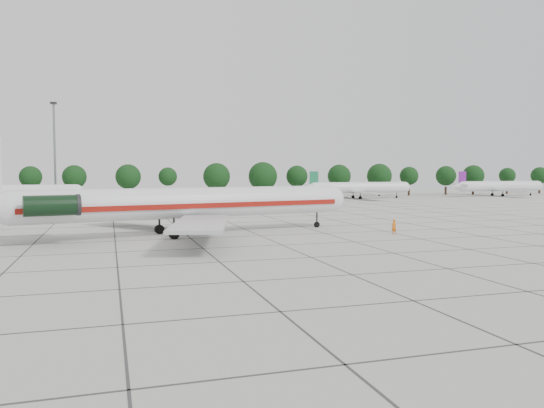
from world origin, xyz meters
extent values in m
plane|color=#BBBBB3|center=(0.00, 0.00, 0.00)|extent=(260.00, 260.00, 0.00)
cube|color=#383838|center=(0.00, 15.00, 0.01)|extent=(170.00, 170.00, 0.02)
cylinder|color=silver|center=(-7.21, 3.27, 3.75)|extent=(38.55, 10.94, 3.54)
sphere|color=silver|center=(11.72, 7.01, 3.75)|extent=(3.54, 3.54, 3.54)
cube|color=maroon|center=(-7.55, 5.03, 3.48)|extent=(36.82, 7.32, 0.59)
cube|color=maroon|center=(-6.86, 1.52, 3.48)|extent=(36.82, 7.32, 0.59)
cube|color=#B7BABC|center=(-11.70, 12.22, 2.30)|extent=(13.47, 15.89, 0.32)
cube|color=#B7BABC|center=(-7.97, -6.71, 2.30)|extent=(8.64, 16.79, 0.32)
cube|color=black|center=(-22.92, 2.63, 4.07)|extent=(2.58, 1.82, 0.27)
cylinder|color=black|center=(-23.07, 3.37, 4.07)|extent=(5.44, 2.99, 2.04)
cube|color=black|center=(-21.99, -2.10, 4.07)|extent=(2.58, 1.82, 0.27)
cylinder|color=black|center=(-21.84, -2.83, 4.07)|extent=(5.44, 2.99, 2.04)
cylinder|color=black|center=(9.62, 6.59, 1.02)|extent=(0.25, 0.25, 2.04)
cylinder|color=black|center=(9.62, 6.59, 0.38)|extent=(0.79, 0.44, 0.75)
cylinder|color=black|center=(-10.90, 5.39, 1.39)|extent=(0.30, 0.30, 1.93)
cylinder|color=black|center=(-10.90, 5.39, 0.54)|extent=(1.18, 0.84, 1.07)
cylinder|color=black|center=(-9.82, -0.08, 1.39)|extent=(0.30, 0.30, 1.93)
cylinder|color=black|center=(-9.82, -0.08, 0.54)|extent=(1.18, 0.84, 1.07)
imported|color=orange|center=(15.21, -3.53, 0.90)|extent=(0.70, 0.49, 1.80)
cylinder|color=silver|center=(-37.09, 67.14, 3.00)|extent=(27.20, 3.00, 3.00)
cube|color=#B7BABC|center=(-38.09, 67.14, 1.80)|extent=(3.50, 27.20, 0.25)
cylinder|color=black|center=(-38.09, 69.34, 0.40)|extent=(0.80, 0.45, 0.80)
cylinder|color=black|center=(-38.09, 64.94, 0.40)|extent=(0.80, 0.45, 0.80)
cylinder|color=silver|center=(48.54, 71.91, 3.00)|extent=(27.20, 3.00, 3.00)
cube|color=#B7BABC|center=(47.54, 71.91, 1.80)|extent=(3.50, 27.20, 0.25)
cube|color=#176940|center=(35.10, 71.91, 5.60)|extent=(2.40, 0.25, 3.60)
cylinder|color=black|center=(47.54, 74.11, 0.40)|extent=(0.80, 0.45, 0.80)
cylinder|color=black|center=(47.54, 69.71, 0.40)|extent=(0.80, 0.45, 0.80)
cylinder|color=silver|center=(95.29, 72.92, 3.00)|extent=(27.20, 3.00, 3.00)
cube|color=#B7BABC|center=(94.29, 72.92, 1.80)|extent=(3.50, 27.20, 0.25)
cube|color=#6F1887|center=(81.85, 72.92, 5.60)|extent=(2.40, 0.25, 3.60)
cylinder|color=black|center=(94.29, 75.12, 0.40)|extent=(0.80, 0.45, 0.80)
cylinder|color=black|center=(94.29, 70.72, 0.40)|extent=(0.80, 0.45, 0.80)
cylinder|color=#332114|center=(-35.07, 85.00, 1.25)|extent=(0.70, 0.70, 2.50)
sphere|color=black|center=(-35.07, 85.00, 6.00)|extent=(5.43, 5.43, 5.43)
cylinder|color=#332114|center=(-24.88, 85.00, 1.25)|extent=(0.70, 0.70, 2.50)
sphere|color=black|center=(-24.88, 85.00, 6.00)|extent=(5.99, 5.99, 5.99)
cylinder|color=#332114|center=(-11.69, 85.00, 1.25)|extent=(0.70, 0.70, 2.50)
sphere|color=black|center=(-11.69, 85.00, 6.00)|extent=(6.50, 6.50, 6.50)
cylinder|color=#332114|center=(-1.50, 85.00, 1.25)|extent=(0.70, 0.70, 2.50)
sphere|color=black|center=(-1.50, 85.00, 6.00)|extent=(4.93, 4.93, 4.93)
cylinder|color=#332114|center=(11.69, 85.00, 1.25)|extent=(0.70, 0.70, 2.50)
sphere|color=black|center=(11.69, 85.00, 6.00)|extent=(7.40, 7.40, 7.40)
cylinder|color=#332114|center=(24.88, 85.00, 1.25)|extent=(0.70, 0.70, 2.50)
sphere|color=black|center=(24.88, 85.00, 6.00)|extent=(8.08, 8.08, 8.08)
cylinder|color=#332114|center=(35.07, 85.00, 1.25)|extent=(0.70, 0.70, 2.50)
sphere|color=black|center=(35.07, 85.00, 6.00)|extent=(6.17, 6.17, 6.17)
cylinder|color=#332114|center=(48.26, 85.00, 1.25)|extent=(0.70, 0.70, 2.50)
sphere|color=black|center=(48.26, 85.00, 6.00)|extent=(6.82, 6.82, 6.82)
cylinder|color=#332114|center=(61.45, 85.00, 1.25)|extent=(0.70, 0.70, 2.50)
sphere|color=black|center=(61.45, 85.00, 6.00)|extent=(7.44, 7.44, 7.44)
cylinder|color=#332114|center=(71.64, 85.00, 1.25)|extent=(0.70, 0.70, 2.50)
sphere|color=black|center=(71.64, 85.00, 6.00)|extent=(5.66, 5.66, 5.66)
cylinder|color=#332114|center=(84.83, 85.00, 1.25)|extent=(0.70, 0.70, 2.50)
sphere|color=black|center=(84.83, 85.00, 6.00)|extent=(6.25, 6.25, 6.25)
cylinder|color=#332114|center=(95.02, 85.00, 1.25)|extent=(0.70, 0.70, 2.50)
sphere|color=black|center=(95.02, 85.00, 6.00)|extent=(6.79, 6.79, 6.79)
cylinder|color=#332114|center=(108.21, 85.00, 1.25)|extent=(0.70, 0.70, 2.50)
sphere|color=black|center=(108.21, 85.00, 6.00)|extent=(5.16, 5.16, 5.16)
cylinder|color=#332114|center=(121.40, 85.00, 1.25)|extent=(0.70, 0.70, 2.50)
sphere|color=black|center=(121.40, 85.00, 6.00)|extent=(5.68, 5.68, 5.68)
cylinder|color=slate|center=(-30.00, 92.00, 12.50)|extent=(0.56, 0.56, 25.00)
cube|color=black|center=(-30.00, 92.00, 25.20)|extent=(1.60, 1.60, 0.50)
camera|label=1|loc=(-16.51, -58.13, 7.39)|focal=35.00mm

